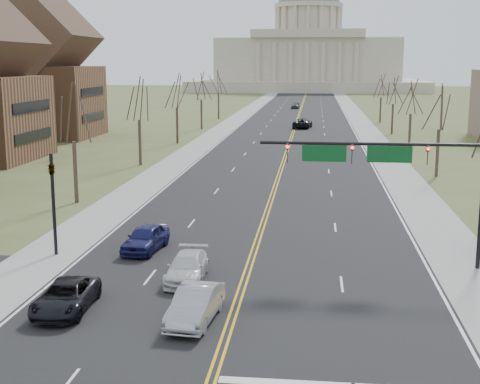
% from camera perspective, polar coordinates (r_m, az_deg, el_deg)
% --- Properties ---
extents(ground, '(600.00, 600.00, 0.00)m').
position_cam_1_polar(ground, '(25.68, -2.07, -14.69)').
color(ground, '#4B572B').
rests_on(ground, ground).
extents(road, '(20.00, 380.00, 0.01)m').
position_cam_1_polar(road, '(133.38, 4.93, 6.22)').
color(road, black).
rests_on(road, ground).
extents(cross_road, '(120.00, 14.00, 0.01)m').
position_cam_1_polar(cross_road, '(31.14, -0.42, -9.91)').
color(cross_road, black).
rests_on(cross_road, ground).
extents(sidewalk_left, '(4.00, 380.00, 0.03)m').
position_cam_1_polar(sidewalk_left, '(134.23, -0.23, 6.29)').
color(sidewalk_left, gray).
rests_on(sidewalk_left, ground).
extents(sidewalk_right, '(4.00, 380.00, 0.03)m').
position_cam_1_polar(sidewalk_right, '(133.61, 10.11, 6.10)').
color(sidewalk_right, gray).
rests_on(sidewalk_right, ground).
extents(center_line, '(0.42, 380.00, 0.01)m').
position_cam_1_polar(center_line, '(133.38, 4.93, 6.22)').
color(center_line, gold).
rests_on(center_line, road).
extents(edge_line_left, '(0.15, 380.00, 0.01)m').
position_cam_1_polar(edge_line_left, '(134.00, 0.71, 6.28)').
color(edge_line_left, silver).
rests_on(edge_line_left, road).
extents(edge_line_right, '(0.15, 380.00, 0.01)m').
position_cam_1_polar(edge_line_right, '(133.49, 9.16, 6.13)').
color(edge_line_right, silver).
rests_on(edge_line_right, road).
extents(capitol, '(90.00, 60.00, 50.00)m').
position_cam_1_polar(capitol, '(272.82, 5.80, 11.64)').
color(capitol, beige).
rests_on(capitol, ground).
extents(signal_mast, '(12.12, 0.44, 7.20)m').
position_cam_1_polar(signal_mast, '(36.98, 12.52, 2.41)').
color(signal_mast, black).
rests_on(signal_mast, ground).
extents(signal_left, '(0.32, 0.36, 6.00)m').
position_cam_1_polar(signal_left, '(40.03, -15.68, -0.07)').
color(signal_left, black).
rests_on(signal_left, ground).
extents(tree_l_0, '(3.96, 3.96, 9.00)m').
position_cam_1_polar(tree_l_0, '(54.46, -14.08, 6.29)').
color(tree_l_0, '#34291F').
rests_on(tree_l_0, ground).
extents(tree_r_1, '(3.74, 3.74, 8.50)m').
position_cam_1_polar(tree_r_1, '(68.10, 16.69, 6.72)').
color(tree_r_1, '#34291F').
rests_on(tree_r_1, ground).
extents(tree_l_1, '(3.96, 3.96, 9.00)m').
position_cam_1_polar(tree_l_1, '(73.49, -8.64, 7.64)').
color(tree_l_1, '#34291F').
rests_on(tree_l_1, ground).
extents(tree_r_2, '(3.74, 3.74, 8.50)m').
position_cam_1_polar(tree_r_2, '(87.82, 14.41, 7.71)').
color(tree_r_2, '#34291F').
rests_on(tree_r_2, ground).
extents(tree_l_2, '(3.96, 3.96, 9.00)m').
position_cam_1_polar(tree_l_2, '(92.93, -5.43, 8.41)').
color(tree_l_2, '#34291F').
rests_on(tree_l_2, ground).
extents(tree_r_3, '(3.74, 3.74, 8.50)m').
position_cam_1_polar(tree_r_3, '(107.64, 12.96, 8.32)').
color(tree_r_3, '#34291F').
rests_on(tree_r_3, ground).
extents(tree_l_3, '(3.96, 3.96, 9.00)m').
position_cam_1_polar(tree_l_3, '(112.56, -3.33, 8.89)').
color(tree_l_3, '#34291F').
rests_on(tree_l_3, ground).
extents(tree_r_4, '(3.74, 3.74, 8.50)m').
position_cam_1_polar(tree_r_4, '(127.52, 11.96, 8.75)').
color(tree_r_4, '#34291F').
rests_on(tree_r_4, ground).
extents(tree_l_4, '(3.96, 3.96, 9.00)m').
position_cam_1_polar(tree_l_4, '(132.31, -1.86, 9.22)').
color(tree_l_4, '#34291F').
rests_on(tree_l_4, ground).
extents(bldg_left_far, '(17.10, 14.28, 23.25)m').
position_cam_1_polar(bldg_left_far, '(105.39, -17.01, 9.70)').
color(bldg_left_far, brown).
rests_on(bldg_left_far, ground).
extents(car_sb_inner_lead, '(2.04, 4.73, 1.51)m').
position_cam_1_polar(car_sb_inner_lead, '(29.49, -3.83, -9.58)').
color(car_sb_inner_lead, '#9FA0A6').
rests_on(car_sb_inner_lead, road).
extents(car_sb_outer_lead, '(2.39, 4.87, 1.33)m').
position_cam_1_polar(car_sb_outer_lead, '(31.66, -14.66, -8.64)').
color(car_sb_outer_lead, black).
rests_on(car_sb_outer_lead, road).
extents(car_sb_inner_second, '(2.03, 4.72, 1.36)m').
position_cam_1_polar(car_sb_inner_second, '(34.88, -4.53, -6.43)').
color(car_sb_inner_second, silver).
rests_on(car_sb_inner_second, road).
extents(car_sb_outer_second, '(2.37, 4.74, 1.55)m').
position_cam_1_polar(car_sb_outer_second, '(40.45, -8.05, -3.90)').
color(car_sb_outer_second, '#15174C').
rests_on(car_sb_outer_second, road).
extents(car_far_nb, '(3.51, 6.30, 1.67)m').
position_cam_1_polar(car_far_nb, '(115.24, 5.36, 5.87)').
color(car_far_nb, black).
rests_on(car_far_nb, road).
extents(car_far_sb, '(2.11, 4.61, 1.53)m').
position_cam_1_polar(car_far_sb, '(164.08, 4.76, 7.39)').
color(car_far_sb, '#54575D').
rests_on(car_far_sb, road).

